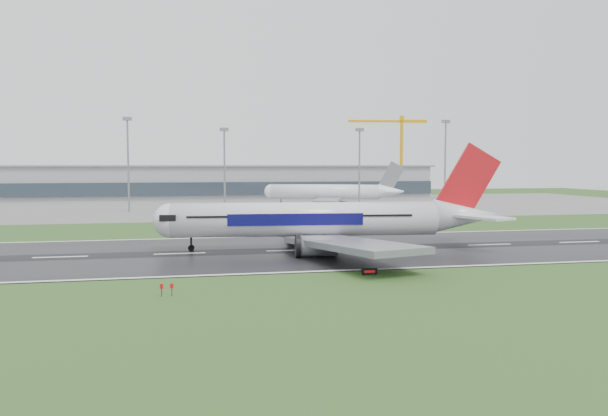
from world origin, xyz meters
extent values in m
plane|color=#274C1C|center=(0.00, 0.00, 0.00)|extent=(520.00, 520.00, 0.00)
cube|color=black|center=(0.00, 0.00, 0.05)|extent=(400.00, 45.00, 0.10)
cube|color=slate|center=(0.00, 125.00, 0.04)|extent=(400.00, 130.00, 0.08)
cube|color=gray|center=(0.00, 185.00, 7.50)|extent=(240.00, 36.00, 15.00)
cylinder|color=gray|center=(-17.96, 100.00, 15.38)|extent=(0.64, 0.64, 30.76)
cylinder|color=gray|center=(14.30, 100.00, 13.79)|extent=(0.64, 0.64, 27.58)
cylinder|color=gray|center=(63.17, 100.00, 14.04)|extent=(0.64, 0.64, 28.08)
cylinder|color=gray|center=(96.66, 100.00, 15.76)|extent=(0.64, 0.64, 31.53)
camera|label=1|loc=(1.46, -105.24, 15.74)|focal=34.54mm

